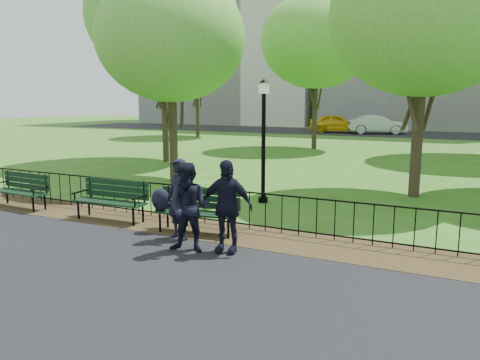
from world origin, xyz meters
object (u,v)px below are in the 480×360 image
at_px(tree_far_c, 317,41).
at_px(person_right, 226,206).
at_px(lamppost, 263,136).
at_px(tree_far_w, 197,56).
at_px(taxi, 337,123).
at_px(tree_near_w, 171,38).
at_px(tree_near_e, 425,15).
at_px(person_left, 179,199).
at_px(tree_mid_w, 162,16).
at_px(person_mid, 189,208).
at_px(park_bench_left_b, 22,187).
at_px(park_bench_main, 180,203).
at_px(park_bench_left_a, 113,196).
at_px(sedan_silver, 377,124).

height_order(tree_far_c, person_right, tree_far_c).
bearing_deg(person_right, lamppost, 96.92).
height_order(tree_far_w, taxi, tree_far_w).
relative_size(tree_near_w, person_right, 4.00).
height_order(tree_near_e, person_left, tree_near_e).
bearing_deg(tree_mid_w, person_mid, -52.93).
xyz_separation_m(tree_far_w, person_right, (15.52, -24.37, -5.36)).
xyz_separation_m(park_bench_left_b, tree_far_w, (-8.65, 23.48, 5.69)).
relative_size(tree_mid_w, person_mid, 5.49).
bearing_deg(tree_mid_w, tree_near_w, -51.85).
bearing_deg(lamppost, person_mid, -83.97).
xyz_separation_m(tree_far_c, person_right, (4.32, -19.49, -5.42)).
bearing_deg(park_bench_main, person_mid, -57.60).
relative_size(person_left, taxi, 0.36).
bearing_deg(tree_mid_w, park_bench_main, -53.31).
height_order(tree_near_w, tree_far_c, tree_far_c).
distance_m(park_bench_left_a, person_left, 2.50).
height_order(tree_far_c, person_mid, tree_far_c).
relative_size(park_bench_left_b, person_left, 1.07).
relative_size(person_mid, sedan_silver, 0.36).
relative_size(tree_far_w, person_right, 4.94).
height_order(park_bench_main, sedan_silver, sedan_silver).
bearing_deg(tree_far_w, person_left, -59.42).
distance_m(tree_near_e, sedan_silver, 27.39).
relative_size(lamppost, sedan_silver, 0.72).
bearing_deg(tree_far_c, person_mid, -79.50).
bearing_deg(taxi, person_right, 178.61).
height_order(park_bench_left_a, tree_far_w, tree_far_w).
distance_m(park_bench_left_b, person_left, 5.61).
relative_size(park_bench_left_a, sedan_silver, 0.40).
xyz_separation_m(lamppost, tree_far_c, (-3.16, 15.02, 4.42)).
relative_size(tree_near_e, taxi, 1.61).
bearing_deg(tree_near_w, tree_mid_w, 128.15).
relative_size(tree_near_e, person_right, 4.24).
relative_size(park_bench_left_a, tree_mid_w, 0.20).
distance_m(tree_near_e, taxi, 28.38).
relative_size(park_bench_main, lamppost, 0.57).
distance_m(lamppost, tree_mid_w, 11.10).
bearing_deg(person_mid, park_bench_left_b, 157.28).
height_order(park_bench_left_b, tree_mid_w, tree_mid_w).
relative_size(tree_near_w, tree_mid_w, 0.75).
xyz_separation_m(park_bench_left_b, taxi, (0.19, 32.82, 0.24)).
bearing_deg(tree_near_w, park_bench_left_a, -71.25).
height_order(taxi, sedan_silver, taxi).
relative_size(tree_far_w, person_mid, 5.11).
relative_size(park_bench_main, sedan_silver, 0.41).
bearing_deg(tree_near_e, park_bench_main, -123.47).
bearing_deg(tree_far_c, lamppost, -78.10).
distance_m(park_bench_main, tree_far_w, 27.94).
bearing_deg(tree_far_c, person_left, -81.05).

